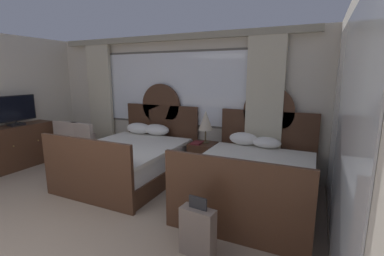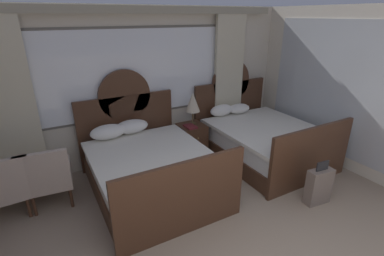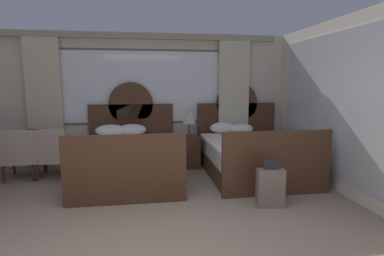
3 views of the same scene
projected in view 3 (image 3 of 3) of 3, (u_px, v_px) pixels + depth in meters
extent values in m
cube|color=beige|center=(143.00, 100.00, 6.40)|extent=(6.01, 0.07, 2.70)
cube|color=#605B52|center=(143.00, 87.00, 6.32)|extent=(3.50, 0.02, 1.53)
cube|color=white|center=(143.00, 87.00, 6.31)|extent=(3.42, 0.02, 1.45)
cube|color=beige|center=(45.00, 103.00, 6.00)|extent=(0.65, 0.08, 2.60)
cube|color=beige|center=(233.00, 101.00, 6.56)|extent=(0.65, 0.08, 2.60)
cube|color=#9C957E|center=(142.00, 36.00, 6.08)|extent=(5.53, 0.10, 0.12)
cube|color=beige|center=(350.00, 107.00, 4.54)|extent=(0.07, 4.66, 2.70)
cube|color=#B2B7BC|center=(335.00, 105.00, 4.83)|extent=(0.01, 3.26, 2.27)
cube|color=#472B1C|center=(130.00, 172.00, 5.38)|extent=(1.63, 2.08, 0.30)
cube|color=white|center=(130.00, 156.00, 5.33)|extent=(1.57, 1.98, 0.30)
cube|color=silver|center=(129.00, 146.00, 5.23)|extent=(1.67, 1.88, 0.06)
cube|color=#472B1C|center=(132.00, 135.00, 6.35)|extent=(1.71, 0.06, 1.26)
cylinder|color=#472B1C|center=(131.00, 104.00, 6.26)|extent=(0.89, 0.06, 0.89)
cube|color=#472B1C|center=(126.00, 170.00, 4.28)|extent=(1.71, 0.06, 1.00)
ellipsoid|color=white|center=(110.00, 130.00, 6.02)|extent=(0.58, 0.32, 0.23)
ellipsoid|color=white|center=(132.00, 130.00, 6.12)|extent=(0.57, 0.32, 0.23)
cube|color=#472B1C|center=(252.00, 167.00, 5.71)|extent=(1.63, 2.08, 0.30)
cube|color=white|center=(253.00, 151.00, 5.66)|extent=(1.57, 1.98, 0.30)
cube|color=silver|center=(254.00, 143.00, 5.56)|extent=(1.67, 1.88, 0.06)
cube|color=#472B1C|center=(236.00, 132.00, 6.68)|extent=(1.71, 0.06, 1.26)
cylinder|color=#472B1C|center=(237.00, 103.00, 6.59)|extent=(0.89, 0.06, 0.89)
cube|color=#472B1C|center=(277.00, 164.00, 4.61)|extent=(1.71, 0.06, 1.00)
ellipsoid|color=white|center=(222.00, 128.00, 6.38)|extent=(0.51, 0.24, 0.23)
ellipsoid|color=white|center=(242.00, 128.00, 6.41)|extent=(0.49, 0.31, 0.19)
cube|color=#472B1C|center=(187.00, 151.00, 6.23)|extent=(0.46, 0.46, 0.63)
sphere|color=tan|center=(189.00, 147.00, 5.97)|extent=(0.02, 0.02, 0.02)
cylinder|color=brown|center=(189.00, 135.00, 6.22)|extent=(0.14, 0.14, 0.02)
cylinder|color=brown|center=(189.00, 129.00, 6.20)|extent=(0.03, 0.03, 0.23)
cone|color=beige|center=(189.00, 115.00, 6.15)|extent=(0.27, 0.27, 0.36)
cube|color=maroon|center=(184.00, 136.00, 6.08)|extent=(0.18, 0.26, 0.03)
cube|color=#B29E8E|center=(54.00, 157.00, 5.59)|extent=(0.69, 0.69, 0.10)
cube|color=#B29E8E|center=(47.00, 144.00, 5.27)|extent=(0.64, 0.14, 0.51)
cube|color=#B29E8E|center=(70.00, 150.00, 5.59)|extent=(0.11, 0.57, 0.16)
cube|color=#B29E8E|center=(37.00, 151.00, 5.55)|extent=(0.11, 0.57, 0.16)
cylinder|color=#472B1C|center=(74.00, 164.00, 5.90)|extent=(0.04, 0.04, 0.30)
cylinder|color=#472B1C|center=(46.00, 164.00, 5.87)|extent=(0.04, 0.04, 0.30)
cylinder|color=#472B1C|center=(64.00, 172.00, 5.37)|extent=(0.04, 0.04, 0.30)
cylinder|color=#472B1C|center=(33.00, 173.00, 5.34)|extent=(0.04, 0.04, 0.30)
cube|color=#B29E8E|center=(24.00, 158.00, 5.51)|extent=(0.67, 0.67, 0.10)
cube|color=#B29E8E|center=(18.00, 145.00, 5.20)|extent=(0.63, 0.12, 0.51)
cube|color=#B29E8E|center=(41.00, 151.00, 5.56)|extent=(0.10, 0.57, 0.16)
cube|color=#B29E8E|center=(6.00, 152.00, 5.43)|extent=(0.10, 0.57, 0.16)
cylinder|color=#472B1C|center=(45.00, 165.00, 5.86)|extent=(0.04, 0.04, 0.30)
cylinder|color=#472B1C|center=(14.00, 166.00, 5.74)|extent=(0.04, 0.04, 0.30)
cylinder|color=#472B1C|center=(37.00, 173.00, 5.35)|extent=(0.04, 0.04, 0.30)
cylinder|color=#472B1C|center=(4.00, 175.00, 5.23)|extent=(0.04, 0.04, 0.30)
cube|color=#75665B|center=(270.00, 188.00, 4.23)|extent=(0.39, 0.20, 0.53)
cube|color=#232326|center=(271.00, 164.00, 4.18)|extent=(0.21, 0.04, 0.13)
cylinder|color=black|center=(259.00, 205.00, 4.26)|extent=(0.05, 0.03, 0.05)
cylinder|color=black|center=(280.00, 204.00, 4.27)|extent=(0.05, 0.03, 0.05)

